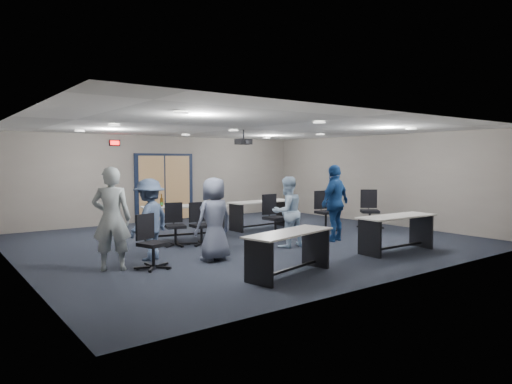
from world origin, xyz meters
TOP-DOWN VIEW (x-y plane):
  - floor at (0.00, 0.00)m, footprint 10.00×10.00m
  - back_wall at (0.00, 4.50)m, footprint 10.00×0.04m
  - front_wall at (0.00, -4.50)m, footprint 10.00×0.04m
  - left_wall at (-5.00, 0.00)m, footprint 0.04×9.00m
  - right_wall at (5.00, 0.00)m, footprint 0.04×9.00m
  - ceiling at (0.00, 0.00)m, footprint 10.00×9.00m
  - double_door at (0.00, 4.46)m, footprint 2.00×0.07m
  - exit_sign at (-1.60, 4.44)m, footprint 0.32×0.07m
  - ceiling_projector at (0.30, 0.50)m, footprint 0.35×0.32m
  - ceiling_can_lights at (0.00, 0.25)m, footprint 6.24×5.74m
  - table_front_left at (-1.38, -3.22)m, footprint 1.91×1.01m
  - table_front_right at (1.76, -3.06)m, footprint 1.91×0.70m
  - table_back_left at (-1.10, 1.03)m, footprint 2.13×1.07m
  - table_back_right at (1.41, 1.23)m, footprint 1.96×0.71m
  - chair_back_a at (-1.70, 0.33)m, footprint 0.75×0.75m
  - chair_back_b at (-1.17, 0.08)m, footprint 0.62×0.62m
  - chair_back_c at (0.77, -0.21)m, footprint 0.73×0.73m
  - chair_back_d at (2.69, -0.06)m, footprint 0.78×0.78m
  - chair_loose_left at (-3.02, -1.42)m, footprint 0.78×0.78m
  - chair_loose_right at (3.80, -0.68)m, footprint 0.98×0.98m
  - person_gray at (-3.64, -1.09)m, footprint 0.80×0.71m
  - person_plaid at (-1.79, -1.49)m, footprint 0.83×0.58m
  - person_lightblue at (0.24, -1.28)m, footprint 0.79×0.63m
  - person_navy at (1.66, -1.37)m, footprint 1.15×0.68m
  - person_back at (-2.77, -0.69)m, footprint 1.18×1.02m

SIDE VIEW (x-z plane):
  - floor at x=0.00m, z-range 0.00..0.00m
  - chair_back_a at x=-1.70m, z-range 0.00..0.97m
  - chair_back_b at x=-1.17m, z-range 0.00..0.97m
  - chair_loose_left at x=-3.02m, z-range 0.00..0.97m
  - table_front_left at x=-1.38m, z-range 0.14..0.87m
  - table_front_right at x=1.76m, z-range 0.14..0.91m
  - table_back_right at x=1.41m, z-range 0.14..0.93m
  - chair_back_c at x=0.77m, z-range 0.00..1.08m
  - chair_back_d at x=2.69m, z-range 0.00..1.08m
  - chair_loose_right at x=3.80m, z-range 0.00..1.10m
  - table_back_left at x=-1.10m, z-range 0.01..1.14m
  - person_lightblue at x=0.24m, z-range 0.00..1.58m
  - person_back at x=-2.77m, z-range 0.00..1.58m
  - person_plaid at x=-1.79m, z-range 0.00..1.61m
  - person_gray at x=-3.64m, z-range 0.00..1.83m
  - person_navy at x=1.66m, z-range 0.00..1.83m
  - double_door at x=0.00m, z-range -0.05..2.15m
  - back_wall at x=0.00m, z-range 0.00..2.70m
  - front_wall at x=0.00m, z-range 0.00..2.70m
  - left_wall at x=-5.00m, z-range 0.00..2.70m
  - right_wall at x=5.00m, z-range 0.00..2.70m
  - ceiling_projector at x=0.30m, z-range 2.22..2.59m
  - exit_sign at x=-1.60m, z-range 2.36..2.54m
  - ceiling_can_lights at x=0.00m, z-range 2.66..2.68m
  - ceiling at x=0.00m, z-range 2.68..2.72m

